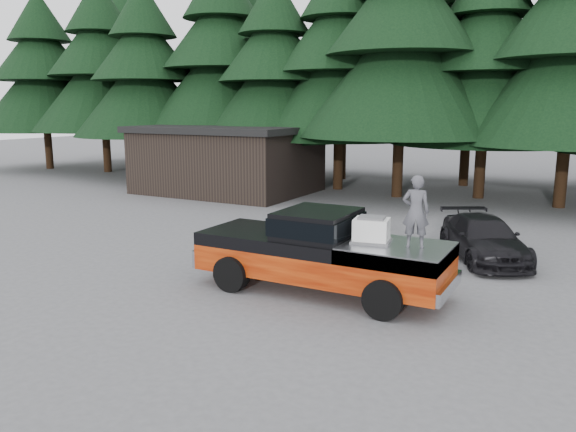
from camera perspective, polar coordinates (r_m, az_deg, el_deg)
The scene contains 8 objects.
ground at distance 13.99m, azimuth -3.40°, elevation -6.65°, with size 120.00×120.00×0.00m, color #535356.
pickup_truck at distance 13.08m, azimuth 3.38°, elevation -4.88°, with size 6.00×2.04×1.33m, color #C64710, non-canonical shape.
truck_cab at distance 12.89m, azimuth 3.03°, elevation -0.72°, with size 1.66×1.90×0.59m, color black.
air_compressor at distance 12.37m, azimuth 8.47°, elevation -1.52°, with size 0.74×0.61×0.51m, color white.
man_on_bed at distance 12.03m, azimuth 12.86°, elevation 0.46°, with size 0.56×0.37×1.54m, color #4C4C52.
parked_car at distance 16.77m, azimuth 19.25°, elevation -2.16°, with size 1.67×4.11×1.19m, color black.
utility_building at distance 28.42m, azimuth -6.13°, elevation 5.80°, with size 8.40×6.40×3.30m.
treeline at distance 29.47m, azimuth 15.98°, elevation 17.44°, with size 60.15×16.05×17.50m.
Camera 1 is at (7.06, -11.30, 4.26)m, focal length 35.00 mm.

